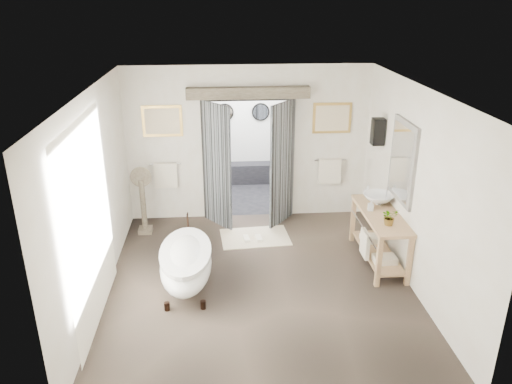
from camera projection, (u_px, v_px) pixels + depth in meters
ground_plane at (259, 284)px, 7.50m from camera, size 5.00×5.00×0.00m
room_shell at (257, 170)px, 6.70m from camera, size 4.52×5.02×2.91m
shower_room at (244, 149)px, 10.86m from camera, size 2.22×2.01×2.51m
back_wall_dressing at (249, 141)px, 9.06m from camera, size 3.82×0.73×2.52m
clawfoot_tub at (186, 262)px, 7.30m from camera, size 0.75×1.69×0.82m
vanity at (378, 233)px, 7.95m from camera, size 0.57×1.60×0.85m
pedestal_mirror at (143, 205)px, 8.91m from camera, size 0.37×0.24×1.26m
rug at (255, 237)px, 8.91m from camera, size 1.26×0.89×0.01m
slippers at (253, 238)px, 8.80m from camera, size 0.34×0.25×0.05m
basin at (379, 199)px, 8.14m from camera, size 0.64×0.64×0.17m
plant at (390, 217)px, 7.39m from camera, size 0.28×0.25×0.26m
soap_bottle_a at (371, 205)px, 7.90m from camera, size 0.08×0.09×0.18m
soap_bottle_b at (368, 191)px, 8.46m from camera, size 0.15×0.15×0.19m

